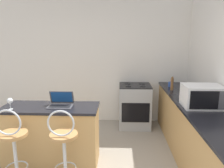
{
  "coord_description": "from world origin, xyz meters",
  "views": [
    {
      "loc": [
        0.48,
        -2.02,
        1.87
      ],
      "look_at": [
        0.34,
        1.94,
        0.99
      ],
      "focal_mm": 35.0,
      "sensor_mm": 36.0,
      "label": 1
    }
  ],
  "objects": [
    {
      "name": "wall_back",
      "position": [
        0.0,
        2.65,
        1.3
      ],
      "size": [
        12.0,
        0.06,
        2.6
      ],
      "color": "silver",
      "rests_on": "ground_plane"
    },
    {
      "name": "breakfast_bar",
      "position": [
        -0.5,
        0.89,
        0.45
      ],
      "size": [
        1.36,
        0.55,
        0.89
      ],
      "color": "tan",
      "rests_on": "ground_plane"
    },
    {
      "name": "pepper_mill",
      "position": [
        1.44,
        1.91,
        1.01
      ],
      "size": [
        0.05,
        0.05,
        0.25
      ],
      "color": "brown",
      "rests_on": "counter_right"
    },
    {
      "name": "counter_right",
      "position": [
        1.63,
        1.06,
        0.45
      ],
      "size": [
        0.61,
        3.15,
        0.89
      ],
      "color": "tan",
      "rests_on": "ground_plane"
    },
    {
      "name": "microwave",
      "position": [
        1.64,
        0.95,
        1.04
      ],
      "size": [
        0.53,
        0.4,
        0.31
      ],
      "color": "white",
      "rests_on": "counter_right"
    },
    {
      "name": "laptop",
      "position": [
        -0.35,
        0.92,
        0.94
      ],
      "size": [
        0.34,
        0.25,
        0.2
      ],
      "color": "#47474C",
      "rests_on": "breakfast_bar"
    },
    {
      "name": "mug_blue",
      "position": [
        1.48,
        2.2,
        0.93
      ],
      "size": [
        0.11,
        0.09,
        0.09
      ],
      "color": "#2D51AD",
      "rests_on": "counter_right"
    },
    {
      "name": "wine_glass_short",
      "position": [
        -1.0,
        0.74,
        1.0
      ],
      "size": [
        0.08,
        0.08,
        0.16
      ],
      "color": "silver",
      "rests_on": "breakfast_bar"
    },
    {
      "name": "bar_stool_far",
      "position": [
        -0.19,
        0.38,
        0.49
      ],
      "size": [
        0.4,
        0.4,
        1.04
      ],
      "color": "silver",
      "rests_on": "ground_plane"
    },
    {
      "name": "stove_range",
      "position": [
        0.79,
        2.31,
        0.44
      ],
      "size": [
        0.64,
        0.59,
        0.9
      ],
      "color": "#9EA3A8",
      "rests_on": "ground_plane"
    },
    {
      "name": "bar_stool_near",
      "position": [
        -0.82,
        0.38,
        0.49
      ],
      "size": [
        0.4,
        0.4,
        1.04
      ],
      "color": "silver",
      "rests_on": "ground_plane"
    }
  ]
}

